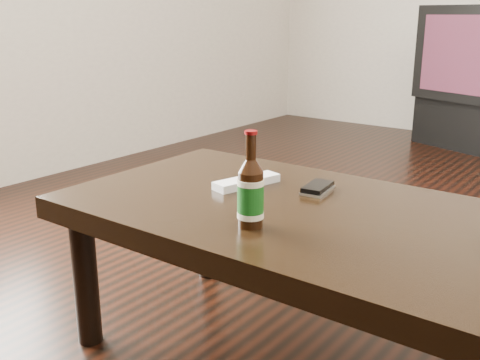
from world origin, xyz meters
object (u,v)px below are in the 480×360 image
Objects in this scene: remote at (247,182)px; beer_bottle at (251,194)px; phone at (318,188)px; coffee_table at (294,228)px.

beer_bottle is at bearing -36.42° from remote.
phone is at bearing 91.65° from beer_bottle.
coffee_table is 9.70× the size of phone.
coffee_table is 0.16m from phone.
phone reaches higher than coffee_table.
phone is (-0.01, 0.32, -0.07)m from beer_bottle.
beer_bottle is 1.81× the size of phone.
coffee_table is 0.22m from remote.
phone is 0.59× the size of remote.
remote is (-0.20, 0.07, 0.07)m from coffee_table.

